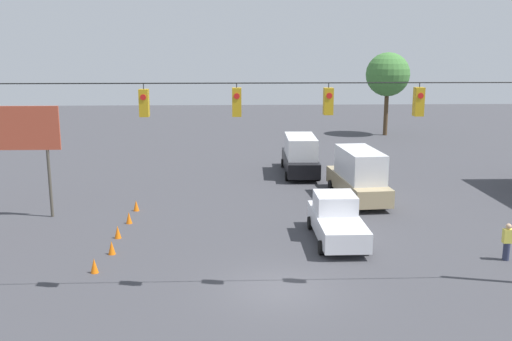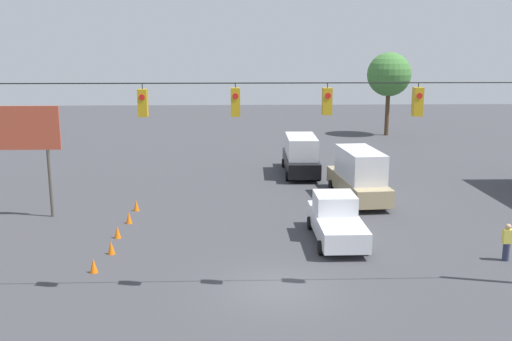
{
  "view_description": "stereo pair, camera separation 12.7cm",
  "coord_description": "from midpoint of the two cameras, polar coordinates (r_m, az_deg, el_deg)",
  "views": [
    {
      "loc": [
        1.71,
        20.15,
        9.0
      ],
      "look_at": [
        0.51,
        -10.44,
        2.34
      ],
      "focal_mm": 40.0,
      "sensor_mm": 36.0,
      "label": 1
    },
    {
      "loc": [
        1.58,
        20.15,
        9.0
      ],
      "look_at": [
        0.51,
        -10.44,
        2.34
      ],
      "focal_mm": 40.0,
      "sensor_mm": 36.0,
      "label": 2
    }
  ],
  "objects": [
    {
      "name": "traffic_cone_fifth",
      "position": [
        32.65,
        -11.78,
        -3.44
      ],
      "size": [
        0.32,
        0.32,
        0.61
      ],
      "primitive_type": "cone",
      "color": "orange",
      "rests_on": "ground_plane"
    },
    {
      "name": "pedestrian",
      "position": [
        26.84,
        23.92,
        -6.58
      ],
      "size": [
        0.4,
        0.28,
        1.64
      ],
      "color": "#2D334C",
      "rests_on": "ground_plane"
    },
    {
      "name": "roadside_billboard",
      "position": [
        32.52,
        -22.95,
        3.29
      ],
      "size": [
        4.83,
        0.16,
        6.0
      ],
      "color": "#4C473D",
      "rests_on": "ground_plane"
    },
    {
      "name": "traffic_cone_second",
      "position": [
        26.23,
        -14.15,
        -7.47
      ],
      "size": [
        0.32,
        0.32,
        0.61
      ],
      "primitive_type": "cone",
      "color": "orange",
      "rests_on": "ground_plane"
    },
    {
      "name": "tree_horizon_left",
      "position": [
        60.35,
        13.22,
        9.3
      ],
      "size": [
        4.44,
        4.44,
        8.47
      ],
      "color": "#4C3823",
      "rests_on": "ground_plane"
    },
    {
      "name": "box_truck_tan_oncoming_far",
      "position": [
        34.62,
        10.34,
        -0.44
      ],
      "size": [
        2.73,
        7.19,
        3.06
      ],
      "color": "tan",
      "rests_on": "ground_plane"
    },
    {
      "name": "traffic_cone_nearest",
      "position": [
        24.36,
        -15.79,
        -9.12
      ],
      "size": [
        0.32,
        0.32,
        0.61
      ],
      "primitive_type": "cone",
      "color": "orange",
      "rests_on": "ground_plane"
    },
    {
      "name": "overhead_signal_span",
      "position": [
        20.24,
        2.74,
        2.02
      ],
      "size": [
        23.02,
        0.38,
        8.19
      ],
      "color": "#939399",
      "rests_on": "ground_plane"
    },
    {
      "name": "traffic_cone_third",
      "position": [
        28.28,
        -13.56,
        -5.99
      ],
      "size": [
        0.32,
        0.32,
        0.61
      ],
      "primitive_type": "cone",
      "color": "orange",
      "rests_on": "ground_plane"
    },
    {
      "name": "ground_plane",
      "position": [
        22.13,
        2.48,
        -11.74
      ],
      "size": [
        140.0,
        140.0,
        0.0
      ],
      "primitive_type": "plane",
      "color": "#3D3D42"
    },
    {
      "name": "box_truck_black_oncoming_deep",
      "position": [
        41.03,
        4.59,
        1.54
      ],
      "size": [
        2.54,
        6.9,
        2.8
      ],
      "color": "black",
      "rests_on": "ground_plane"
    },
    {
      "name": "traffic_cone_fourth",
      "position": [
        30.44,
        -12.48,
        -4.62
      ],
      "size": [
        0.32,
        0.32,
        0.61
      ],
      "primitive_type": "cone",
      "color": "orange",
      "rests_on": "ground_plane"
    },
    {
      "name": "pickup_truck_white_crossing_near",
      "position": [
        27.37,
        8.15,
        -4.9
      ],
      "size": [
        2.29,
        5.59,
        2.12
      ],
      "color": "silver",
      "rests_on": "ground_plane"
    }
  ]
}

